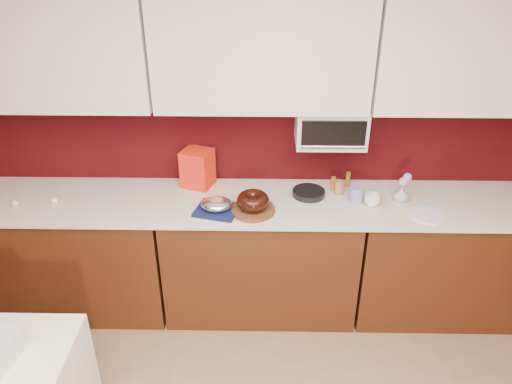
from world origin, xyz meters
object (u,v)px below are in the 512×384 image
(toaster_oven, at_px, (331,125))
(flower_vase, at_px, (401,194))
(foil_ham_nest, at_px, (217,204))
(pandoro_box, at_px, (198,168))
(bundt_cake, at_px, (253,201))
(coffee_mug, at_px, (372,199))
(blue_jar, at_px, (357,194))

(toaster_oven, height_order, flower_vase, toaster_oven)
(toaster_oven, bearing_deg, foil_ham_nest, -156.96)
(toaster_oven, relative_size, pandoro_box, 1.69)
(toaster_oven, xyz_separation_m, pandoro_box, (-0.89, 0.04, -0.34))
(bundt_cake, distance_m, coffee_mug, 0.78)
(foil_ham_nest, bearing_deg, flower_vase, 7.24)
(coffee_mug, relative_size, blue_jar, 0.90)
(blue_jar, bearing_deg, bundt_cake, -168.34)
(toaster_oven, bearing_deg, coffee_mug, -37.95)
(foil_ham_nest, xyz_separation_m, blue_jar, (0.91, 0.14, -0.00))
(pandoro_box, bearing_deg, toaster_oven, 16.81)
(bundt_cake, bearing_deg, blue_jar, 11.66)
(foil_ham_nest, xyz_separation_m, pandoro_box, (-0.16, 0.36, 0.08))
(bundt_cake, xyz_separation_m, foil_ham_nest, (-0.23, -0.00, -0.03))
(pandoro_box, relative_size, blue_jar, 2.42)
(pandoro_box, height_order, blue_jar, pandoro_box)
(bundt_cake, bearing_deg, foil_ham_nest, -179.67)
(pandoro_box, distance_m, flower_vase, 1.39)
(bundt_cake, relative_size, blue_jar, 1.91)
(coffee_mug, bearing_deg, blue_jar, 153.25)
(coffee_mug, height_order, flower_vase, flower_vase)
(blue_jar, xyz_separation_m, flower_vase, (0.30, 0.01, 0.00))
(bundt_cake, height_order, coffee_mug, bundt_cake)
(toaster_oven, distance_m, blue_jar, 0.49)
(bundt_cake, relative_size, coffee_mug, 2.12)
(foil_ham_nest, bearing_deg, coffee_mug, 5.32)
(toaster_oven, distance_m, bundt_cake, 0.71)
(toaster_oven, bearing_deg, blue_jar, -42.74)
(bundt_cake, relative_size, pandoro_box, 0.79)
(pandoro_box, distance_m, coffee_mug, 1.20)
(bundt_cake, xyz_separation_m, flower_vase, (0.98, 0.15, -0.02))
(toaster_oven, relative_size, coffee_mug, 4.53)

